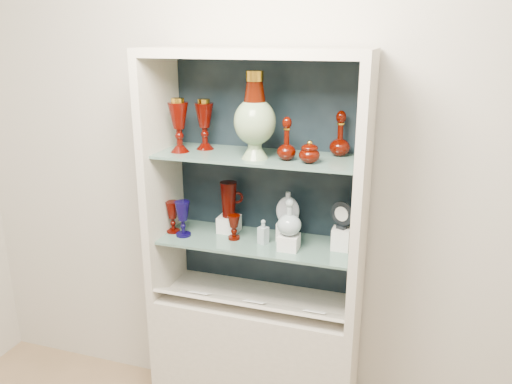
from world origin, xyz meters
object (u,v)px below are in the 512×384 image
(cobalt_goblet, at_px, (183,219))
(pedestal_lamp_right, at_px, (179,125))
(lidded_bowl, at_px, (309,151))
(ruby_pitcher, at_px, (229,200))
(ruby_goblet_tall, at_px, (173,217))
(clear_square_bottle, at_px, (263,232))
(clear_round_decanter, at_px, (289,218))
(pedestal_lamp_left, at_px, (205,124))
(ruby_decanter_a, at_px, (287,136))
(cameo_medallion, at_px, (342,215))
(ruby_decanter_b, at_px, (340,132))
(enamel_urn, at_px, (255,116))
(flat_flask, at_px, (288,207))
(ruby_goblet_small, at_px, (234,227))

(cobalt_goblet, bearing_deg, pedestal_lamp_right, 100.62)
(pedestal_lamp_right, height_order, lidded_bowl, pedestal_lamp_right)
(ruby_pitcher, bearing_deg, ruby_goblet_tall, 176.84)
(clear_square_bottle, xyz_separation_m, clear_round_decanter, (0.13, -0.03, 0.09))
(pedestal_lamp_left, bearing_deg, clear_square_bottle, -12.57)
(lidded_bowl, distance_m, clear_round_decanter, 0.33)
(ruby_decanter_a, distance_m, cameo_medallion, 0.44)
(ruby_decanter_b, relative_size, cobalt_goblet, 1.23)
(enamel_urn, xyz_separation_m, flat_flask, (0.13, 0.12, -0.44))
(clear_square_bottle, relative_size, cameo_medallion, 0.89)
(pedestal_lamp_right, bearing_deg, pedestal_lamp_left, 46.39)
(ruby_goblet_tall, relative_size, ruby_pitcher, 0.91)
(clear_round_decanter, bearing_deg, enamel_urn, -177.33)
(enamel_urn, distance_m, ruby_goblet_small, 0.56)
(cobalt_goblet, relative_size, cameo_medallion, 1.32)
(ruby_decanter_a, bearing_deg, enamel_urn, -176.59)
(ruby_decanter_a, distance_m, flat_flask, 0.38)
(pedestal_lamp_right, height_order, ruby_goblet_tall, pedestal_lamp_right)
(enamel_urn, xyz_separation_m, ruby_pitcher, (-0.18, 0.13, -0.44))
(ruby_pitcher, distance_m, clear_square_bottle, 0.25)
(ruby_goblet_tall, height_order, ruby_goblet_small, ruby_goblet_tall)
(clear_square_bottle, distance_m, cameo_medallion, 0.38)
(pedestal_lamp_right, height_order, clear_square_bottle, pedestal_lamp_right)
(ruby_goblet_tall, relative_size, cameo_medallion, 1.20)
(ruby_goblet_tall, distance_m, clear_round_decanter, 0.61)
(ruby_decanter_a, height_order, clear_square_bottle, ruby_decanter_a)
(ruby_decanter_a, distance_m, ruby_goblet_small, 0.54)
(enamel_urn, xyz_separation_m, ruby_decanter_b, (0.35, 0.16, -0.08))
(cobalt_goblet, xyz_separation_m, clear_square_bottle, (0.40, 0.03, -0.03))
(clear_square_bottle, height_order, flat_flask, flat_flask)
(cameo_medallion, bearing_deg, ruby_goblet_tall, -153.41)
(enamel_urn, xyz_separation_m, ruby_goblet_tall, (-0.44, 0.04, -0.53))
(pedestal_lamp_left, height_order, ruby_decanter_a, pedestal_lamp_left)
(cobalt_goblet, relative_size, clear_round_decanter, 1.07)
(pedestal_lamp_left, distance_m, ruby_goblet_small, 0.51)
(clear_square_bottle, relative_size, clear_round_decanter, 0.72)
(ruby_decanter_a, bearing_deg, cameo_medallion, 16.95)
(enamel_urn, bearing_deg, ruby_goblet_small, 159.86)
(enamel_urn, relative_size, ruby_goblet_small, 3.12)
(ruby_decanter_b, height_order, flat_flask, ruby_decanter_b)
(clear_round_decanter, bearing_deg, cameo_medallion, 18.52)
(ruby_pitcher, bearing_deg, pedestal_lamp_right, -172.20)
(pedestal_lamp_right, distance_m, enamel_urn, 0.38)
(pedestal_lamp_left, xyz_separation_m, pedestal_lamp_right, (-0.09, -0.09, 0.01))
(enamel_urn, bearing_deg, ruby_pitcher, 144.00)
(cobalt_goblet, bearing_deg, ruby_goblet_tall, 158.32)
(cobalt_goblet, height_order, clear_round_decanter, clear_round_decanter)
(pedestal_lamp_right, height_order, ruby_decanter_a, pedestal_lamp_right)
(ruby_decanter_b, bearing_deg, ruby_goblet_small, -166.46)
(enamel_urn, xyz_separation_m, clear_square_bottle, (0.03, 0.04, -0.55))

